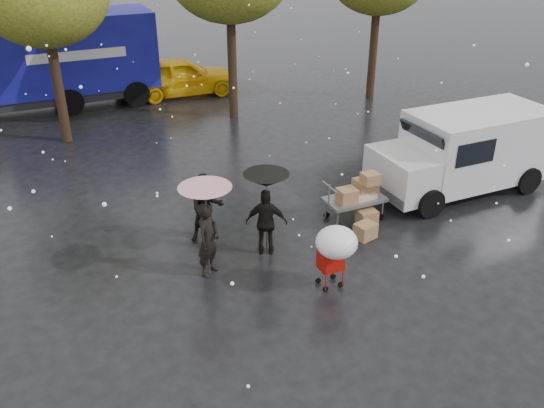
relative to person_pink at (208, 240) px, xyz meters
name	(u,v)px	position (x,y,z in m)	size (l,w,h in m)	color
ground	(291,268)	(1.69, -0.56, -0.83)	(90.00, 90.00, 0.00)	black
person_pink	(208,240)	(0.00, 0.00, 0.00)	(0.61, 0.40, 1.66)	black
person_middle	(207,208)	(0.43, 1.36, 0.01)	(0.81, 0.63, 1.67)	black
person_black	(266,222)	(1.45, 0.24, -0.04)	(0.93, 0.39, 1.58)	black
umbrella_pink	(205,194)	(0.00, 0.00, 1.07)	(1.10, 1.10, 2.06)	#4C4C4C
umbrella_black	(266,180)	(1.45, 0.24, 0.99)	(1.01, 1.01, 1.98)	#4C4C4C
vendor_cart	(358,193)	(4.18, 0.78, -0.10)	(1.52, 0.80, 1.27)	slate
shopping_cart	(336,245)	(2.12, -1.62, 0.23)	(0.84, 0.84, 1.46)	#B7120A
white_van	(465,150)	(7.71, 1.06, 0.33)	(4.91, 2.18, 2.20)	silver
blue_truck	(52,62)	(-1.65, 13.32, 0.93)	(8.30, 2.60, 3.50)	navy
box_ground_near	(367,218)	(4.20, 0.35, -0.62)	(0.46, 0.37, 0.42)	brown
box_ground_far	(365,231)	(3.85, -0.13, -0.64)	(0.49, 0.38, 0.38)	brown
yellow_taxi	(180,76)	(3.19, 12.93, -0.04)	(1.88, 4.67, 1.59)	#F0B20C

